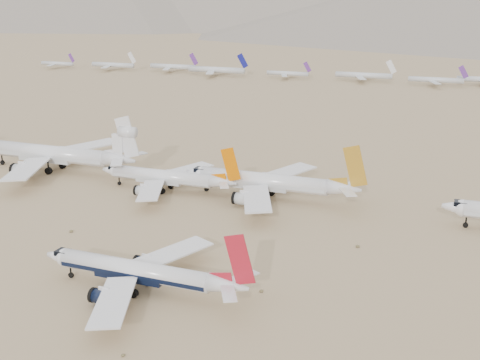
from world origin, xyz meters
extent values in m
plane|color=#8A7050|center=(0.00, 0.00, 0.00)|extent=(7000.00, 7000.00, 0.00)
cylinder|color=white|center=(0.54, -6.75, 4.45)|extent=(32.74, 3.87, 3.87)
cube|color=black|center=(0.54, -6.75, 3.97)|extent=(32.08, 3.93, 0.87)
sphere|color=white|center=(-15.83, -6.75, 4.45)|extent=(3.87, 3.87, 3.87)
cube|color=black|center=(-16.41, -6.75, 5.51)|extent=(2.71, 2.52, 0.97)
cone|color=white|center=(20.77, -6.75, 4.74)|extent=(8.18, 3.87, 3.87)
cube|color=white|center=(3.06, -18.23, 3.77)|extent=(12.64, 19.92, 0.61)
cube|color=white|center=(22.36, -10.51, 5.22)|extent=(5.20, 6.79, 0.23)
cylinder|color=black|center=(-1.28, -14.80, 2.03)|extent=(4.55, 2.79, 2.79)
cube|color=white|center=(3.06, 4.73, 3.77)|extent=(12.64, 19.92, 0.61)
cube|color=white|center=(22.36, -2.99, 5.22)|extent=(5.20, 6.79, 0.23)
cylinder|color=black|center=(-1.28, 1.30, 2.03)|extent=(4.55, 2.79, 2.79)
cube|color=#AD1727|center=(23.04, -6.75, 10.39)|extent=(6.20, 0.31, 10.22)
cylinder|color=black|center=(-14.87, -6.75, 0.58)|extent=(1.16, 0.48, 1.16)
cylinder|color=black|center=(1.90, -9.46, 0.81)|extent=(1.63, 0.97, 1.63)
cylinder|color=black|center=(1.90, -4.04, 0.81)|extent=(1.63, 0.97, 1.63)
sphere|color=white|center=(60.22, 53.46, 5.11)|extent=(4.44, 4.44, 4.44)
cube|color=black|center=(59.55, 53.46, 6.33)|extent=(3.11, 2.89, 1.11)
cylinder|color=black|center=(61.33, 53.46, 0.67)|extent=(1.33, 0.55, 1.33)
cylinder|color=white|center=(5.54, 56.75, 5.36)|extent=(38.33, 4.66, 4.66)
cube|color=silver|center=(5.54, 56.75, 4.77)|extent=(37.57, 4.73, 1.05)
sphere|color=white|center=(-13.63, 56.75, 5.36)|extent=(4.66, 4.66, 4.66)
cube|color=black|center=(-14.33, 56.75, 6.64)|extent=(3.26, 3.03, 1.16)
cone|color=white|center=(29.23, 56.75, 5.71)|extent=(9.58, 4.66, 4.66)
cube|color=white|center=(8.50, 43.24, 4.54)|extent=(14.80, 23.33, 0.72)
cube|color=white|center=(31.09, 52.32, 6.29)|extent=(6.08, 7.96, 0.28)
cylinder|color=silver|center=(3.41, 47.26, 2.44)|extent=(5.32, 3.35, 3.35)
cube|color=white|center=(8.50, 70.25, 4.54)|extent=(14.80, 23.33, 0.72)
cube|color=white|center=(31.09, 61.17, 6.29)|extent=(6.08, 7.96, 0.28)
cylinder|color=silver|center=(3.41, 66.23, 2.44)|extent=(5.32, 3.35, 3.35)
cube|color=#C08925|center=(31.89, 56.75, 12.34)|extent=(7.26, 0.37, 11.97)
cylinder|color=black|center=(-12.46, 56.75, 0.70)|extent=(1.40, 0.58, 1.40)
cylinder|color=black|center=(7.14, 53.48, 0.98)|extent=(1.96, 1.16, 1.96)
cylinder|color=black|center=(7.14, 60.01, 0.98)|extent=(1.96, 1.16, 1.96)
cylinder|color=white|center=(-25.09, 52.48, 4.56)|extent=(32.45, 3.97, 3.97)
cube|color=silver|center=(-25.09, 52.48, 4.06)|extent=(31.80, 4.03, 0.89)
sphere|color=white|center=(-41.31, 52.48, 4.56)|extent=(3.97, 3.97, 3.97)
cube|color=black|center=(-41.91, 52.48, 5.65)|extent=(2.78, 2.58, 0.99)
cone|color=white|center=(-5.03, 52.48, 4.86)|extent=(8.11, 3.97, 3.97)
cube|color=white|center=(-22.58, 41.03, 3.87)|extent=(12.53, 19.75, 0.61)
cube|color=white|center=(-3.46, 48.73, 5.35)|extent=(5.15, 6.73, 0.24)
cylinder|color=silver|center=(-26.89, 44.44, 2.08)|extent=(4.51, 2.86, 2.86)
cube|color=white|center=(-22.58, 63.93, 3.87)|extent=(12.53, 19.75, 0.61)
cube|color=white|center=(-3.46, 56.23, 5.35)|extent=(5.15, 6.73, 0.24)
cylinder|color=silver|center=(-26.89, 60.52, 2.08)|extent=(4.51, 2.86, 2.86)
cube|color=#DE6700|center=(-2.78, 52.48, 10.48)|extent=(6.15, 0.32, 10.13)
cylinder|color=black|center=(-40.32, 52.48, 0.59)|extent=(1.19, 0.50, 1.19)
cylinder|color=black|center=(-23.74, 49.70, 0.83)|extent=(1.67, 0.99, 1.67)
cylinder|color=black|center=(-23.74, 55.26, 0.83)|extent=(1.67, 0.99, 1.67)
cylinder|color=white|center=(-70.64, 58.24, 6.08)|extent=(44.17, 5.29, 5.29)
cube|color=silver|center=(-70.64, 58.24, 5.42)|extent=(43.28, 5.37, 1.19)
cone|color=white|center=(-43.34, 58.24, 6.48)|extent=(11.04, 5.29, 5.29)
cube|color=white|center=(-67.23, 42.72, 5.16)|extent=(17.06, 26.88, 0.82)
cube|color=white|center=(-41.20, 53.15, 7.14)|extent=(7.01, 9.17, 0.32)
cylinder|color=silver|center=(-73.09, 47.35, 2.77)|extent=(6.13, 3.81, 3.81)
cube|color=white|center=(-67.23, 73.77, 5.16)|extent=(17.06, 26.88, 0.82)
cube|color=white|center=(-41.20, 63.33, 7.14)|extent=(7.01, 9.17, 0.32)
cylinder|color=silver|center=(-73.09, 69.13, 2.77)|extent=(6.13, 3.81, 3.81)
cube|color=white|center=(-40.28, 58.24, 14.11)|extent=(8.37, 0.42, 13.79)
cylinder|color=white|center=(-39.97, 58.24, 15.81)|extent=(5.52, 3.43, 3.43)
cylinder|color=black|center=(-91.40, 58.24, 0.79)|extent=(1.59, 0.66, 1.59)
cylinder|color=black|center=(-68.80, 54.54, 1.11)|extent=(2.22, 1.32, 2.22)
cylinder|color=black|center=(-68.80, 61.94, 1.11)|extent=(2.22, 1.32, 2.22)
cylinder|color=silver|center=(-259.65, 308.35, 3.90)|extent=(30.26, 2.99, 2.99)
cube|color=#5F2D8A|center=(-245.41, 308.35, 8.95)|extent=(6.03, 0.30, 7.59)
cube|color=silver|center=(-259.65, 300.51, 3.45)|extent=(7.97, 13.93, 0.30)
cube|color=silver|center=(-259.65, 316.18, 3.45)|extent=(7.97, 13.93, 0.30)
cylinder|color=silver|center=(-209.75, 313.02, 4.25)|extent=(37.49, 3.70, 3.70)
cube|color=white|center=(-192.11, 313.02, 10.51)|extent=(7.47, 0.37, 9.40)
cube|color=silver|center=(-209.75, 303.32, 3.70)|extent=(9.88, 17.26, 0.37)
cube|color=silver|center=(-209.75, 322.72, 3.70)|extent=(9.88, 17.26, 0.37)
cylinder|color=silver|center=(-159.62, 319.39, 4.29)|extent=(38.16, 3.77, 3.77)
cube|color=#5F2D8A|center=(-141.66, 319.39, 10.66)|extent=(7.60, 0.38, 9.57)
cube|color=silver|center=(-159.62, 309.51, 3.72)|extent=(10.05, 17.57, 0.38)
cube|color=silver|center=(-159.62, 329.27, 3.72)|extent=(10.05, 17.57, 0.38)
cylinder|color=silver|center=(-118.58, 309.79, 4.56)|extent=(43.77, 4.33, 4.33)
cube|color=navy|center=(-97.99, 309.79, 11.87)|extent=(8.72, 0.43, 10.98)
cube|color=silver|center=(-118.58, 298.46, 3.91)|extent=(11.53, 20.15, 0.43)
cube|color=silver|center=(-118.58, 321.12, 3.91)|extent=(11.53, 20.15, 0.43)
cylinder|color=silver|center=(-65.12, 313.40, 3.91)|extent=(30.51, 3.02, 3.02)
cube|color=#5F2D8A|center=(-50.76, 313.40, 9.01)|extent=(6.08, 0.30, 7.65)
cube|color=silver|center=(-65.12, 305.51, 3.46)|extent=(8.04, 14.05, 0.30)
cube|color=silver|center=(-65.12, 321.30, 3.46)|extent=(8.04, 14.05, 0.30)
cylinder|color=silver|center=(-12.11, 318.92, 4.32)|extent=(38.82, 3.84, 3.84)
cube|color=white|center=(6.15, 318.92, 10.80)|extent=(7.73, 0.38, 9.74)
cube|color=silver|center=(-12.11, 308.87, 3.74)|extent=(10.23, 17.87, 0.38)
cube|color=silver|center=(-12.11, 328.96, 3.74)|extent=(10.23, 17.87, 0.38)
cylinder|color=silver|center=(35.96, 313.54, 4.13)|extent=(34.96, 3.45, 3.45)
cube|color=#5F2D8A|center=(52.41, 313.54, 9.97)|extent=(6.96, 0.35, 8.77)
cube|color=silver|center=(35.96, 304.49, 3.61)|extent=(9.21, 16.09, 0.35)
cube|color=silver|center=(35.96, 322.59, 3.61)|extent=(9.21, 16.09, 0.35)
cone|color=slate|center=(-700.00, 1100.00, 47.50)|extent=(855.00, 855.00, 95.00)
ellipsoid|color=brown|center=(-30.40, 14.40, 0.29)|extent=(0.98, 0.98, 0.54)
ellipsoid|color=brown|center=(10.70, -27.70, 0.21)|extent=(0.70, 0.70, 0.39)
ellipsoid|color=brown|center=(24.40, 1.60, 0.25)|extent=(0.84, 0.84, 0.46)
ellipsoid|color=brown|center=(38.10, 30.90, 0.29)|extent=(0.98, 0.98, 0.54)
camera|label=1|loc=(59.54, -100.47, 56.39)|focal=45.00mm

